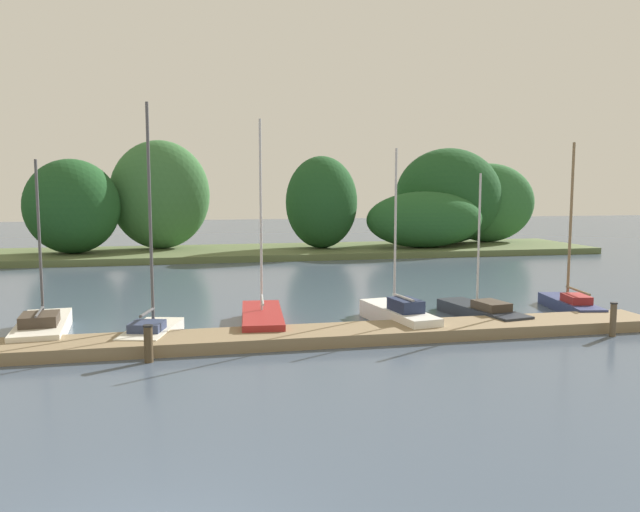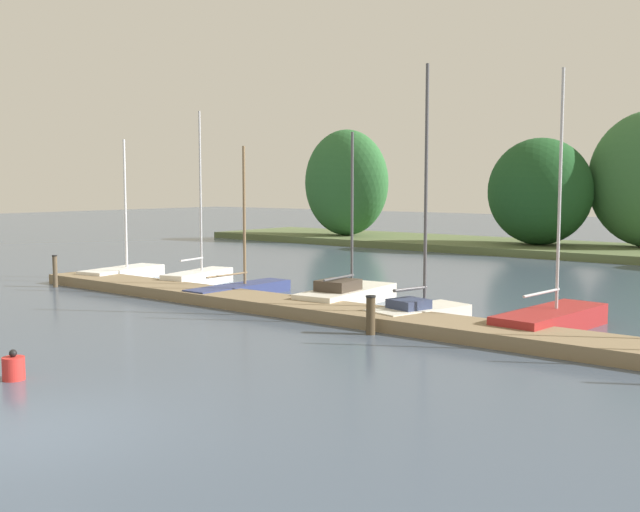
{
  "view_description": "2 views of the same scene",
  "coord_description": "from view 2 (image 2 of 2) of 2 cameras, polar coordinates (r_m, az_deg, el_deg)",
  "views": [
    {
      "loc": [
        0.84,
        -6.89,
        4.54
      ],
      "look_at": [
        4.83,
        12.16,
        2.37
      ],
      "focal_mm": 35.09,
      "sensor_mm": 36.0,
      "label": 1
    },
    {
      "loc": [
        10.46,
        -5.87,
        3.77
      ],
      "look_at": [
        -4.87,
        13.18,
        1.42
      ],
      "focal_mm": 42.65,
      "sensor_mm": 36.0,
      "label": 2
    }
  ],
  "objects": [
    {
      "name": "sailboat_4",
      "position": [
        21.12,
        7.57,
        -3.91
      ],
      "size": [
        1.89,
        3.35,
        6.97
      ],
      "rotation": [
        0.0,
        0.0,
        1.33
      ],
      "color": "silver",
      "rests_on": "ground"
    },
    {
      "name": "mooring_piling_0",
      "position": [
        29.18,
        -19.26,
        -1.07
      ],
      "size": [
        0.19,
        0.19,
        1.17
      ],
      "color": "brown",
      "rests_on": "ground"
    },
    {
      "name": "sailboat_5",
      "position": [
        20.49,
        17.15,
        -4.46
      ],
      "size": [
        1.61,
        4.42,
        6.66
      ],
      "rotation": [
        0.0,
        0.0,
        1.48
      ],
      "color": "maroon",
      "rests_on": "ground"
    },
    {
      "name": "channel_buoy_0",
      "position": [
        15.86,
        -22.01,
        -7.79
      ],
      "size": [
        0.42,
        0.42,
        0.59
      ],
      "color": "red",
      "rests_on": "ground"
    },
    {
      "name": "sailboat_2",
      "position": [
        25.66,
        -5.83,
        -2.41
      ],
      "size": [
        0.97,
        4.39,
        5.0
      ],
      "rotation": [
        0.0,
        0.0,
        1.57
      ],
      "color": "navy",
      "rests_on": "ground"
    },
    {
      "name": "dock_pier",
      "position": [
        19.94,
        6.51,
        -4.93
      ],
      "size": [
        30.56,
        1.8,
        0.35
      ],
      "color": "#847051",
      "rests_on": "ground"
    },
    {
      "name": "sailboat_1",
      "position": [
        28.56,
        -8.97,
        -1.5
      ],
      "size": [
        1.64,
        3.59,
        6.39
      ],
      "rotation": [
        0.0,
        0.0,
        1.79
      ],
      "color": "white",
      "rests_on": "ground"
    },
    {
      "name": "sailboat_0",
      "position": [
        30.89,
        -14.41,
        -1.17
      ],
      "size": [
        1.78,
        3.92,
        5.47
      ],
      "rotation": [
        0.0,
        0.0,
        1.73
      ],
      "color": "white",
      "rests_on": "ground"
    },
    {
      "name": "ground",
      "position": [
        12.57,
        -21.35,
        -12.34
      ],
      "size": [
        160.0,
        160.0,
        0.0
      ],
      "primitive_type": "plane",
      "color": "#425166"
    },
    {
      "name": "mooring_piling_1",
      "position": [
        19.02,
        3.82,
        -4.43
      ],
      "size": [
        0.26,
        0.26,
        0.98
      ],
      "color": "#4C3D28",
      "rests_on": "ground"
    },
    {
      "name": "sailboat_3",
      "position": [
        23.79,
        2.16,
        -2.84
      ],
      "size": [
        1.72,
        4.43,
        5.34
      ],
      "rotation": [
        0.0,
        0.0,
        1.66
      ],
      "color": "silver",
      "rests_on": "ground"
    }
  ]
}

